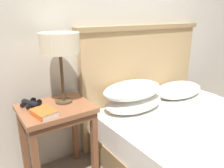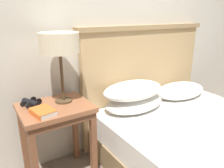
% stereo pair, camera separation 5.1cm
% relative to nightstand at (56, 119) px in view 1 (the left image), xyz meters
% --- Properties ---
extents(wall_back, '(8.00, 0.06, 2.60)m').
position_rel_nightstand_xyz_m(wall_back, '(0.50, 0.29, 0.75)').
color(wall_back, beige).
rests_on(wall_back, ground_plane).
extents(nightstand, '(0.52, 0.43, 0.65)m').
position_rel_nightstand_xyz_m(nightstand, '(0.00, 0.00, 0.00)').
color(nightstand, brown).
rests_on(nightstand, ground_plane).
extents(bed, '(1.54, 1.82, 1.20)m').
position_rel_nightstand_xyz_m(bed, '(1.05, -0.55, -0.27)').
color(bed, olive).
rests_on(bed, ground_plane).
extents(table_lamp, '(0.29, 0.29, 0.53)m').
position_rel_nightstand_xyz_m(table_lamp, '(0.09, 0.04, 0.55)').
color(table_lamp, '#4C3823').
rests_on(table_lamp, nightstand).
extents(book_on_nightstand, '(0.16, 0.20, 0.04)m').
position_rel_nightstand_xyz_m(book_on_nightstand, '(-0.12, -0.10, 0.12)').
color(book_on_nightstand, silver).
rests_on(book_on_nightstand, nightstand).
extents(binoculars_pair, '(0.16, 0.16, 0.05)m').
position_rel_nightstand_xyz_m(binoculars_pair, '(-0.15, 0.10, 0.13)').
color(binoculars_pair, black).
rests_on(binoculars_pair, nightstand).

